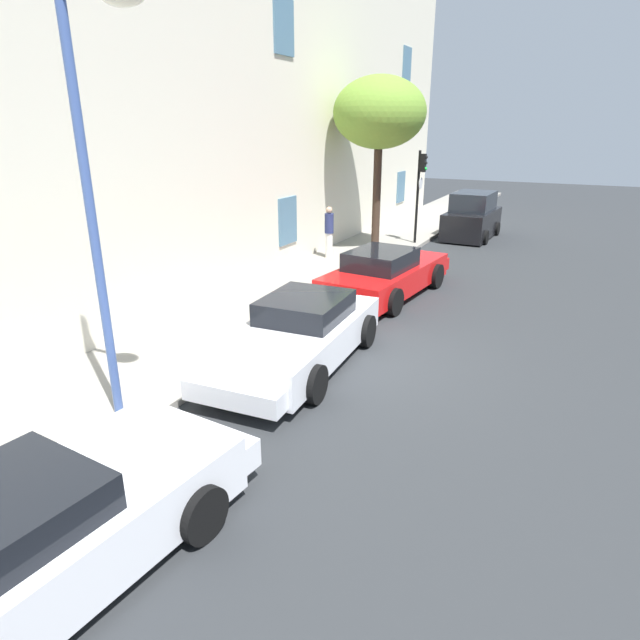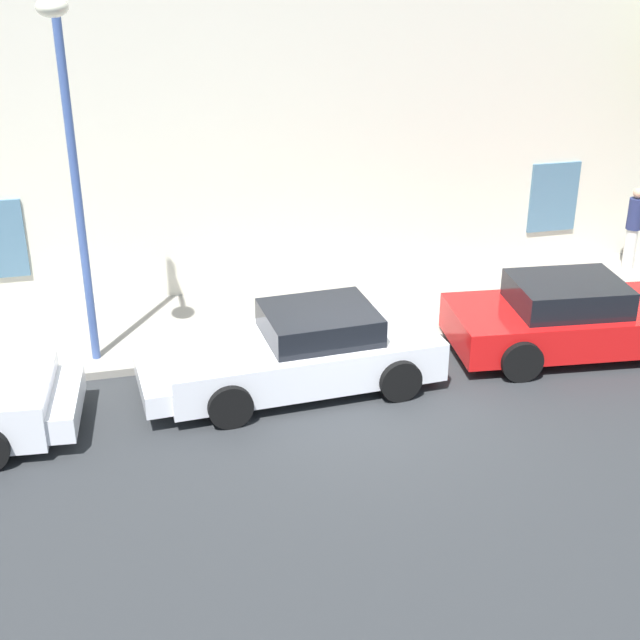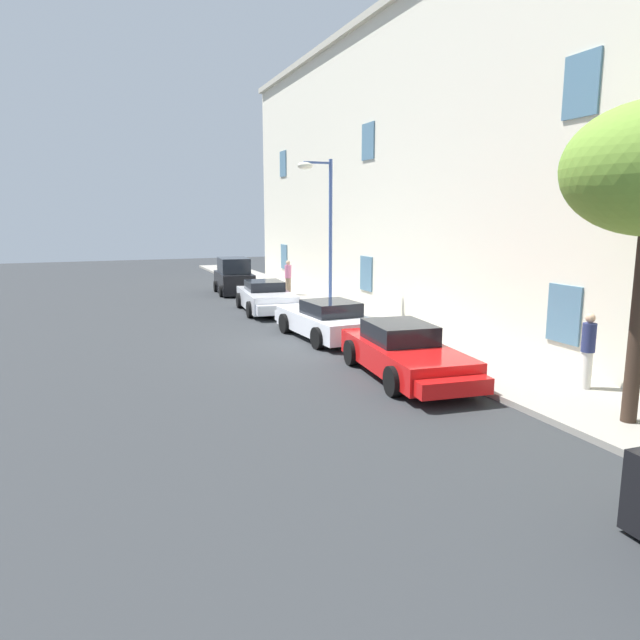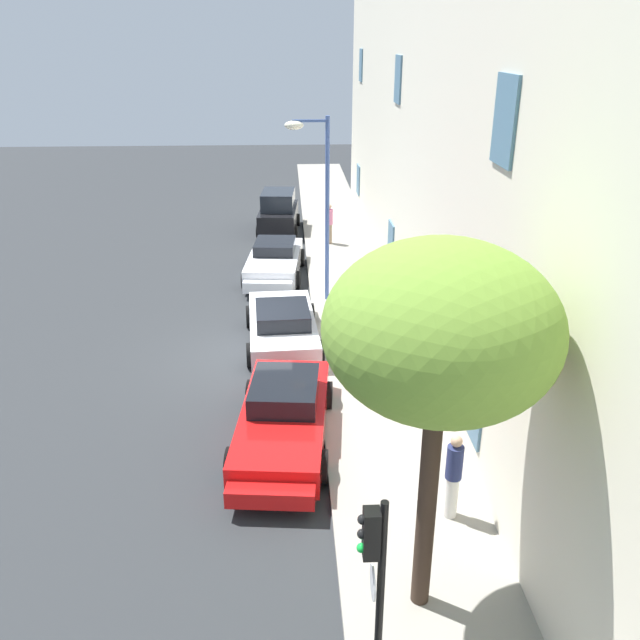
% 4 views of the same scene
% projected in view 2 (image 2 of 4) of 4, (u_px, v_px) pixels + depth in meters
% --- Properties ---
extents(ground_plane, '(80.00, 80.00, 0.00)m').
position_uv_depth(ground_plane, '(362.00, 407.00, 13.86)').
color(ground_plane, '#2B2D30').
extents(sidewalk, '(60.00, 3.00, 0.14)m').
position_uv_depth(sidewalk, '(311.00, 316.00, 16.88)').
color(sidewalk, gray).
rests_on(sidewalk, ground).
extents(sportscar_yellow_flank, '(4.93, 2.34, 1.30)m').
position_uv_depth(sportscar_yellow_flank, '(291.00, 353.00, 14.27)').
color(sportscar_yellow_flank, white).
rests_on(sportscar_yellow_flank, ground).
extents(sportscar_white_middle, '(5.26, 2.45, 1.35)m').
position_uv_depth(sportscar_white_middle, '(591.00, 318.00, 15.49)').
color(sportscar_white_middle, red).
rests_on(sportscar_white_middle, ground).
extents(street_lamp, '(0.44, 1.42, 6.09)m').
position_uv_depth(street_lamp, '(67.00, 120.00, 13.04)').
color(street_lamp, '#3F5999').
rests_on(street_lamp, sidewalk).
extents(pedestrian_strolling, '(0.35, 0.35, 1.77)m').
position_uv_depth(pedestrian_strolling, '(633.00, 226.00, 18.69)').
color(pedestrian_strolling, silver).
rests_on(pedestrian_strolling, sidewalk).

